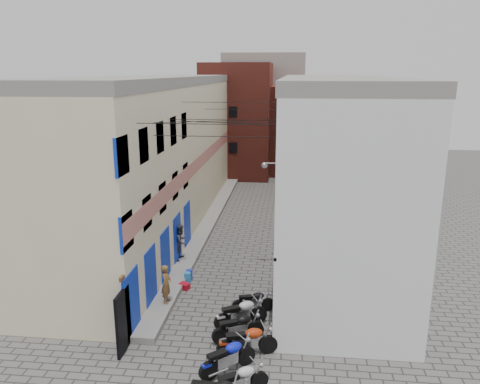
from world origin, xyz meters
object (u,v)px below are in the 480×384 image
(motorcycle_b, at_px, (240,379))
(motorcycle_c, at_px, (228,356))
(water_jug_far, at_px, (189,274))
(motorcycle_g, at_px, (254,300))
(red_crate, at_px, (184,286))
(motorcycle_e, at_px, (238,326))
(water_jug_near, at_px, (187,278))
(person_a, at_px, (166,284))
(person_b, at_px, (181,242))
(motorcycle_f, at_px, (241,312))
(motorcycle_d, at_px, (247,340))

(motorcycle_b, xyz_separation_m, motorcycle_c, (-0.49, 1.05, 0.05))
(motorcycle_b, bearing_deg, water_jug_far, 170.39)
(motorcycle_g, relative_size, red_crate, 3.97)
(motorcycle_b, bearing_deg, motorcycle_e, 155.14)
(motorcycle_b, xyz_separation_m, water_jug_near, (-3.20, 7.30, -0.30))
(motorcycle_g, xyz_separation_m, person_a, (-3.49, -0.08, 0.55))
(motorcycle_e, relative_size, motorcycle_g, 1.14)
(motorcycle_b, xyz_separation_m, red_crate, (-3.20, 6.67, -0.41))
(person_b, xyz_separation_m, water_jug_near, (0.80, -2.15, -0.90))
(red_crate, bearing_deg, motorcycle_e, -53.01)
(motorcycle_c, xyz_separation_m, motorcycle_f, (0.11, 2.78, 0.01))
(person_b, bearing_deg, red_crate, -153.93)
(motorcycle_f, distance_m, water_jug_far, 4.78)
(person_a, distance_m, red_crate, 1.98)
(motorcycle_b, relative_size, water_jug_far, 4.12)
(motorcycle_e, xyz_separation_m, motorcycle_f, (-0.01, 0.91, 0.04))
(motorcycle_e, distance_m, water_jug_near, 5.22)
(motorcycle_d, bearing_deg, motorcycle_c, -45.65)
(water_jug_near, bearing_deg, motorcycle_f, -50.95)
(person_a, height_order, red_crate, person_a)
(person_b, bearing_deg, water_jug_far, -145.60)
(motorcycle_f, xyz_separation_m, person_a, (-3.12, 1.10, 0.44))
(motorcycle_e, height_order, motorcycle_g, motorcycle_e)
(water_jug_near, bearing_deg, motorcycle_c, -66.59)
(motorcycle_g, relative_size, person_a, 1.07)
(motorcycle_c, relative_size, motorcycle_g, 1.21)
(motorcycle_e, relative_size, water_jug_near, 3.98)
(motorcycle_f, relative_size, red_crate, 4.90)
(motorcycle_f, xyz_separation_m, person_b, (-3.61, 5.61, 0.53))
(motorcycle_c, xyz_separation_m, person_b, (-3.50, 8.40, 0.54))
(motorcycle_e, xyz_separation_m, person_a, (-3.13, 2.02, 0.48))
(motorcycle_d, distance_m, person_b, 8.47)
(motorcycle_b, distance_m, motorcycle_d, 2.02)
(motorcycle_e, distance_m, motorcycle_f, 0.91)
(motorcycle_c, bearing_deg, water_jug_near, 162.61)
(motorcycle_f, distance_m, person_a, 3.34)
(motorcycle_g, xyz_separation_m, red_crate, (-3.19, 1.65, -0.36))
(person_b, height_order, water_jug_far, person_b)
(motorcycle_d, xyz_separation_m, motorcycle_f, (-0.42, 1.81, 0.00))
(motorcycle_e, bearing_deg, person_a, -148.74)
(motorcycle_c, height_order, person_a, person_a)
(motorcycle_d, xyz_separation_m, person_a, (-3.54, 2.92, 0.44))
(motorcycle_d, bearing_deg, motorcycle_f, 175.66)
(motorcycle_g, xyz_separation_m, water_jug_near, (-3.19, 2.28, -0.25))
(motorcycle_f, height_order, motorcycle_g, motorcycle_f)
(motorcycle_b, relative_size, motorcycle_e, 0.97)
(motorcycle_e, height_order, red_crate, motorcycle_e)
(motorcycle_g, xyz_separation_m, water_jug_far, (-3.19, 2.66, -0.26))
(person_b, bearing_deg, motorcycle_e, -140.95)
(motorcycle_g, distance_m, red_crate, 3.60)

